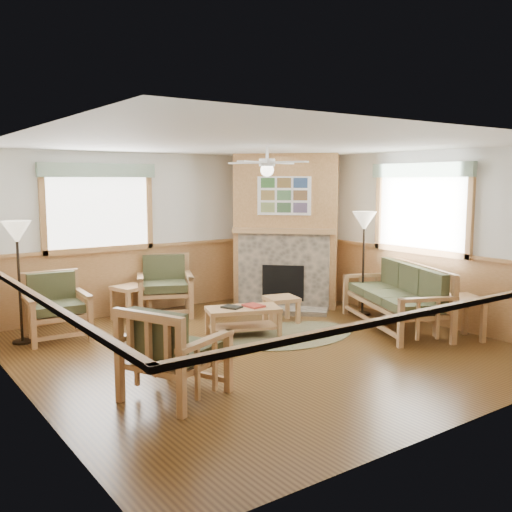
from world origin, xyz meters
TOP-DOWN VIEW (x-y plane):
  - floor at (0.00, 0.00)m, footprint 6.00×6.00m
  - ceiling at (0.00, 0.00)m, footprint 6.00×6.00m
  - wall_back at (0.00, 3.00)m, footprint 6.00×0.02m
  - wall_front at (0.00, -3.00)m, footprint 6.00×0.02m
  - wall_left at (-3.00, 0.00)m, footprint 0.02×6.00m
  - wall_right at (3.00, 0.00)m, footprint 0.02×6.00m
  - wainscot at (0.00, 0.00)m, footprint 6.00×6.00m
  - fireplace at (2.05, 2.05)m, footprint 3.11×3.11m
  - window_back at (-1.10, 2.96)m, footprint 1.90×0.16m
  - window_right at (2.96, -0.20)m, footprint 0.16×1.90m
  - ceiling_fan at (0.30, 0.30)m, footprint 1.59×1.59m
  - sofa at (2.31, -0.26)m, footprint 2.28×1.63m
  - armchair_back_left at (-2.08, 2.11)m, footprint 0.88×0.88m
  - armchair_back_right at (-0.16, 2.55)m, footprint 1.16×1.16m
  - armchair_left at (-1.73, -0.85)m, footprint 1.14×1.14m
  - coffee_table at (0.17, 0.69)m, footprint 1.16×0.86m
  - end_table_chairs at (-0.77, 2.55)m, footprint 0.61×0.59m
  - end_table_sofa at (2.55, -1.24)m, footprint 0.71×0.70m
  - footstool at (1.09, 0.98)m, footprint 0.58×0.58m
  - braided_rug at (0.75, 0.30)m, footprint 2.46×2.46m
  - floor_lamp_left at (-2.54, 2.17)m, footprint 0.45×0.45m
  - floor_lamp_right at (2.55, 0.63)m, footprint 0.52×0.52m
  - book_red at (0.32, 0.64)m, footprint 0.24×0.31m
  - book_dark at (0.02, 0.76)m, footprint 0.29×0.33m

SIDE VIEW (x-z plane):
  - floor at x=0.00m, z-range -0.01..0.00m
  - braided_rug at x=0.75m, z-range 0.00..0.01m
  - footstool at x=1.09m, z-range 0.00..0.42m
  - coffee_table at x=0.17m, z-range 0.00..0.42m
  - end_table_chairs at x=-0.77m, z-range 0.00..0.56m
  - end_table_sofa at x=2.55m, z-range 0.00..0.62m
  - book_dark at x=0.02m, z-range 0.43..0.46m
  - book_red at x=0.32m, z-range 0.43..0.46m
  - armchair_back_left at x=-2.08m, z-range 0.00..0.93m
  - sofa at x=2.31m, z-range 0.00..0.97m
  - armchair_left at x=-1.73m, z-range 0.00..0.97m
  - armchair_back_right at x=-0.16m, z-range 0.00..0.99m
  - wainscot at x=0.00m, z-range 0.00..1.10m
  - floor_lamp_left at x=-2.54m, z-range 0.00..1.71m
  - floor_lamp_right at x=2.55m, z-range 0.00..1.74m
  - wall_back at x=0.00m, z-range 0.00..2.70m
  - wall_front at x=0.00m, z-range 0.00..2.70m
  - wall_left at x=-3.00m, z-range 0.00..2.70m
  - wall_right at x=3.00m, z-range 0.00..2.70m
  - fireplace at x=2.05m, z-range 0.00..2.70m
  - window_back at x=-1.10m, z-range 1.78..3.28m
  - window_right at x=2.96m, z-range 1.78..3.28m
  - ceiling_fan at x=0.30m, z-range 2.48..2.84m
  - ceiling at x=0.00m, z-range 2.70..2.71m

